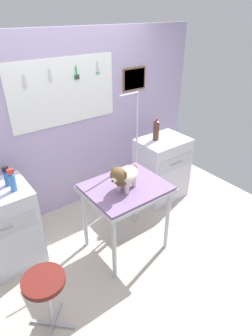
# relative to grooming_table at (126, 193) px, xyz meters

# --- Properties ---
(ground) EXTENTS (4.40, 4.00, 0.04)m
(ground) POSITION_rel_grooming_table_xyz_m (-0.04, -0.11, -0.78)
(ground) COLOR #BAB1A0
(rear_wall_panel) EXTENTS (4.00, 0.11, 2.30)m
(rear_wall_panel) POSITION_rel_grooming_table_xyz_m (-0.03, 1.17, 0.40)
(rear_wall_panel) COLOR #AC9DC4
(rear_wall_panel) RESTS_ON ground
(grooming_table) EXTENTS (0.85, 0.71, 0.85)m
(grooming_table) POSITION_rel_grooming_table_xyz_m (0.00, 0.00, 0.00)
(grooming_table) COLOR #B7B7BC
(grooming_table) RESTS_ON ground
(grooming_arm) EXTENTS (0.29, 0.11, 1.69)m
(grooming_arm) POSITION_rel_grooming_table_xyz_m (0.43, 0.37, 0.03)
(grooming_arm) COLOR #B7B7BC
(grooming_arm) RESTS_ON ground
(dog) EXTENTS (0.43, 0.30, 0.32)m
(dog) POSITION_rel_grooming_table_xyz_m (-0.06, -0.06, 0.26)
(dog) COLOR beige
(dog) RESTS_ON grooming_table
(cabinet_right) EXTENTS (0.68, 0.54, 0.91)m
(cabinet_right) POSITION_rel_grooming_table_xyz_m (1.05, 0.53, -0.30)
(cabinet_right) COLOR silver
(cabinet_right) RESTS_ON ground
(stool) EXTENTS (0.35, 0.35, 0.61)m
(stool) POSITION_rel_grooming_table_xyz_m (-1.11, -0.39, -0.26)
(stool) COLOR #9E9EA3
(stool) RESTS_ON ground
(spray_bottle_tall) EXTENTS (0.06, 0.06, 0.24)m
(spray_bottle_tall) POSITION_rel_grooming_table_xyz_m (-0.98, 0.51, 0.26)
(spray_bottle_tall) COLOR #3B73C0
(spray_bottle_tall) RESTS_ON counter_left
(shampoo_bottle) EXTENTS (0.06, 0.06, 0.21)m
(shampoo_bottle) POSITION_rel_grooming_table_xyz_m (-0.99, 0.65, 0.25)
(shampoo_bottle) COLOR #3266B2
(shampoo_bottle) RESTS_ON counter_left
(soda_bottle) EXTENTS (0.08, 0.08, 0.30)m
(soda_bottle) POSITION_rel_grooming_table_xyz_m (0.95, 0.59, 0.29)
(soda_bottle) COLOR #4D2D1F
(soda_bottle) RESTS_ON cabinet_right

